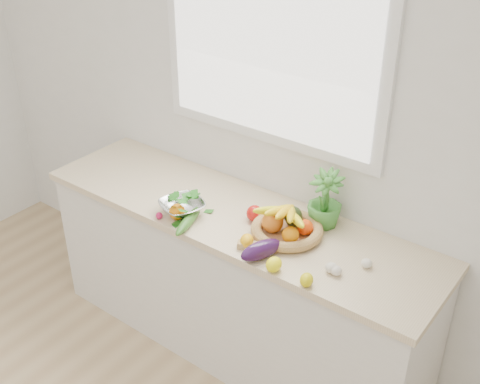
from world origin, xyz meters
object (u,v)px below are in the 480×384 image
Objects in this scene: potted_herb at (325,200)px; cucumber at (188,221)px; apple at (255,213)px; colander_with_spinach at (182,204)px; fruit_basket at (286,226)px; eggplant at (261,250)px.

cucumber is at bearing -142.26° from potted_herb.
colander_with_spinach reaches higher than apple.
potted_herb reaches higher than cucumber.
cucumber is 0.49m from fruit_basket.
fruit_basket reaches higher than apple.
eggplant is at bearing -101.81° from potted_herb.
eggplant is 0.53× the size of fruit_basket.
cucumber is at bearing -31.88° from colander_with_spinach.
cucumber is (-0.45, 0.00, -0.02)m from eggplant.
fruit_basket is (-0.10, -0.19, -0.09)m from potted_herb.
apple is 0.27× the size of potted_herb.
fruit_basket reaches higher than colander_with_spinach.
fruit_basket reaches higher than cucumber.
cucumber is at bearing -135.61° from apple.
eggplant is 0.45m from cucumber.
apple is 0.30× the size of colander_with_spinach.
apple is at bearing 27.73° from colander_with_spinach.
apple is at bearing 131.21° from eggplant.
colander_with_spinach is at bearing -150.55° from potted_herb.
potted_herb is (0.29, 0.18, 0.10)m from apple.
potted_herb reaches higher than apple.
eggplant is (0.21, -0.24, 0.00)m from apple.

